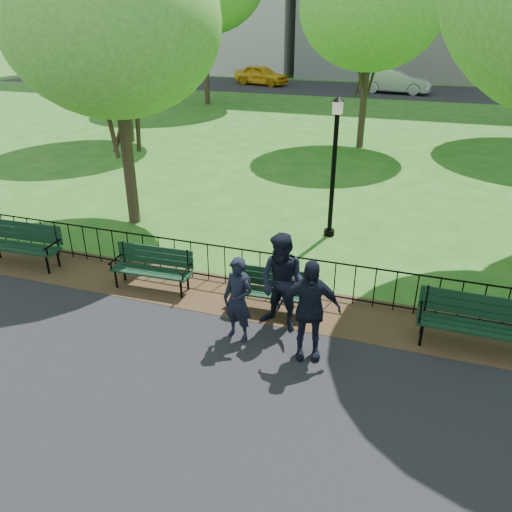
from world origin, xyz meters
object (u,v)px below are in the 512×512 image
(tree_near_w, at_px, (112,22))
(sedan_silver, at_px, (396,82))
(person_right, at_px, (309,310))
(park_bench_main, at_px, (258,284))
(person_left, at_px, (238,300))
(lamppost, at_px, (334,164))
(taxi, at_px, (261,75))
(tree_far_c, at_px, (372,7))
(park_bench_left_a, at_px, (153,264))
(park_bench_right_a, at_px, (474,317))
(person_mid, at_px, (283,283))
(park_bench_left_b, at_px, (22,240))
(tree_mid_w, at_px, (116,1))

(tree_near_w, distance_m, sedan_silver, 29.89)
(person_right, bearing_deg, park_bench_main, 120.15)
(person_left, bearing_deg, park_bench_main, 101.85)
(lamppost, relative_size, taxi, 0.77)
(lamppost, distance_m, tree_far_c, 10.97)
(park_bench_main, distance_m, tree_near_w, 7.48)
(person_left, height_order, taxi, taxi)
(lamppost, bearing_deg, person_right, -83.02)
(tree_near_w, xyz_separation_m, person_right, (6.12, -4.53, -4.25))
(park_bench_left_a, xyz_separation_m, park_bench_right_a, (6.37, -0.12, 0.04))
(lamppost, height_order, tree_far_c, tree_far_c)
(lamppost, relative_size, tree_far_c, 0.44)
(park_bench_left_a, bearing_deg, person_mid, -13.76)
(park_bench_left_a, distance_m, sedan_silver, 32.48)
(tree_near_w, xyz_separation_m, taxi, (-6.25, 30.79, -4.37))
(park_bench_right_a, bearing_deg, park_bench_left_b, -179.77)
(tree_near_w, height_order, person_mid, tree_near_w)
(sedan_silver, bearing_deg, person_right, -172.36)
(park_bench_main, height_order, lamppost, lamppost)
(park_bench_left_a, xyz_separation_m, taxi, (-8.69, 34.01, 0.24))
(park_bench_left_a, relative_size, sedan_silver, 0.35)
(lamppost, distance_m, sedan_silver, 28.37)
(park_bench_right_a, relative_size, lamppost, 0.53)
(sedan_silver, bearing_deg, person_mid, -173.44)
(tree_mid_w, relative_size, person_left, 5.33)
(taxi, bearing_deg, park_bench_left_b, -155.80)
(park_bench_left_a, xyz_separation_m, tree_far_c, (2.39, 14.36, 5.07))
(person_left, height_order, person_right, person_right)
(park_bench_main, relative_size, park_bench_left_b, 0.84)
(person_mid, bearing_deg, park_bench_right_a, 23.00)
(park_bench_left_b, distance_m, taxi, 34.39)
(park_bench_right_a, relative_size, person_mid, 1.00)
(park_bench_main, height_order, tree_near_w, tree_near_w)
(person_mid, bearing_deg, park_bench_left_a, -177.01)
(taxi, bearing_deg, person_mid, -145.88)
(park_bench_left_b, bearing_deg, tree_mid_w, 107.88)
(tree_near_w, distance_m, tree_far_c, 12.14)
(park_bench_main, relative_size, person_left, 1.04)
(park_bench_right_a, height_order, tree_far_c, tree_far_c)
(taxi, bearing_deg, person_left, -147.12)
(lamppost, height_order, tree_mid_w, tree_mid_w)
(tree_far_c, relative_size, person_left, 5.10)
(park_bench_main, xyz_separation_m, tree_near_w, (-4.85, 3.35, 4.60))
(park_bench_right_a, height_order, person_mid, person_mid)
(park_bench_left_a, xyz_separation_m, sedan_silver, (2.49, 32.38, 0.28))
(sedan_silver, bearing_deg, park_bench_right_a, -167.59)
(park_bench_right_a, bearing_deg, person_left, -163.78)
(tree_far_c, height_order, taxi, tree_far_c)
(park_bench_right_a, xyz_separation_m, person_mid, (-3.33, -0.50, 0.35))
(tree_far_c, relative_size, sedan_silver, 1.59)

